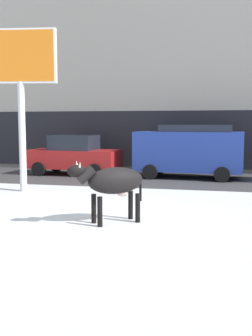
{
  "coord_description": "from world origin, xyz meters",
  "views": [
    {
      "loc": [
        2.75,
        -8.74,
        2.36
      ],
      "look_at": [
        0.21,
        2.41,
        1.1
      ],
      "focal_mm": 42.89,
      "sensor_mm": 36.0,
      "label": 1
    }
  ],
  "objects_px": {
    "cow_black": "(113,182)",
    "car_red_sedan": "(74,155)",
    "billboard": "(20,66)",
    "car_blue_van": "(189,150)",
    "pedestrian_by_cars": "(76,152)",
    "pedestrian_near_billboard": "(174,153)"
  },
  "relations": [
    {
      "from": "pedestrian_near_billboard",
      "to": "cow_black",
      "type": "bearing_deg",
      "value": -91.38
    },
    {
      "from": "cow_black",
      "to": "pedestrian_by_cars",
      "type": "xyz_separation_m",
      "value": [
        -5.02,
        11.26,
        -0.11
      ]
    },
    {
      "from": "car_blue_van",
      "to": "pedestrian_by_cars",
      "type": "distance_m",
      "value": 6.82
    },
    {
      "from": "car_red_sedan",
      "to": "pedestrian_near_billboard",
      "type": "height_order",
      "value": "car_red_sedan"
    },
    {
      "from": "cow_black",
      "to": "pedestrian_by_cars",
      "type": "relative_size",
      "value": 1.01
    },
    {
      "from": "cow_black",
      "to": "pedestrian_by_cars",
      "type": "bearing_deg",
      "value": 114.02
    },
    {
      "from": "car_blue_van",
      "to": "pedestrian_by_cars",
      "type": "bearing_deg",
      "value": 156.05
    },
    {
      "from": "cow_black",
      "to": "car_blue_van",
      "type": "distance_m",
      "value": 8.59
    },
    {
      "from": "cow_black",
      "to": "car_blue_van",
      "type": "bearing_deg",
      "value": 81.92
    },
    {
      "from": "billboard",
      "to": "pedestrian_by_cars",
      "type": "height_order",
      "value": "billboard"
    },
    {
      "from": "cow_black",
      "to": "pedestrian_near_billboard",
      "type": "height_order",
      "value": "pedestrian_near_billboard"
    },
    {
      "from": "car_blue_van",
      "to": "pedestrian_by_cars",
      "type": "height_order",
      "value": "car_blue_van"
    },
    {
      "from": "billboard",
      "to": "car_blue_van",
      "type": "distance_m",
      "value": 7.87
    },
    {
      "from": "car_red_sedan",
      "to": "car_blue_van",
      "type": "xyz_separation_m",
      "value": [
        5.29,
        0.05,
        0.33
      ]
    },
    {
      "from": "cow_black",
      "to": "car_red_sedan",
      "type": "bearing_deg",
      "value": 115.78
    },
    {
      "from": "car_red_sedan",
      "to": "pedestrian_by_cars",
      "type": "height_order",
      "value": "car_red_sedan"
    },
    {
      "from": "car_blue_van",
      "to": "pedestrian_by_cars",
      "type": "xyz_separation_m",
      "value": [
        -6.23,
        2.77,
        -0.36
      ]
    },
    {
      "from": "billboard",
      "to": "car_red_sedan",
      "type": "height_order",
      "value": "billboard"
    },
    {
      "from": "car_red_sedan",
      "to": "cow_black",
      "type": "bearing_deg",
      "value": -64.22
    },
    {
      "from": "car_blue_van",
      "to": "pedestrian_near_billboard",
      "type": "distance_m",
      "value": 2.94
    },
    {
      "from": "car_red_sedan",
      "to": "car_blue_van",
      "type": "relative_size",
      "value": 0.91
    },
    {
      "from": "billboard",
      "to": "pedestrian_by_cars",
      "type": "xyz_separation_m",
      "value": [
        -0.78,
        7.55,
        -3.43
      ]
    }
  ]
}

